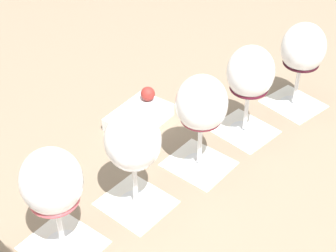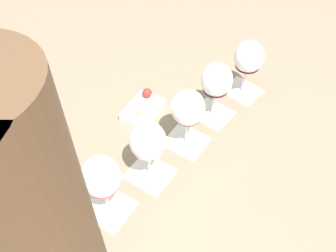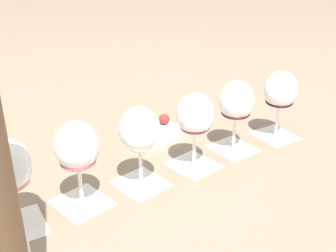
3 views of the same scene
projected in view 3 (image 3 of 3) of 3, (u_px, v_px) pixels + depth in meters
The scene contains 14 objects.
ground_plane at pixel (168, 173), 1.03m from camera, with size 8.00×8.00×0.00m, color #7F6B56.
tasting_card_0 at pixel (18, 226), 0.85m from camera, with size 0.14×0.15×0.00m.
tasting_card_1 at pixel (82, 202), 0.92m from camera, with size 0.15×0.16×0.00m.
tasting_card_2 at pixel (141, 183), 0.99m from camera, with size 0.15×0.15×0.00m.
tasting_card_3 at pixel (194, 165), 1.06m from camera, with size 0.15×0.16×0.00m.
tasting_card_4 at pixel (233, 148), 1.15m from camera, with size 0.15×0.15×0.00m.
tasting_card_5 at pixel (275, 135), 1.22m from camera, with size 0.15×0.15×0.00m.
wine_glass_0 at pixel (7, 169), 0.79m from camera, with size 0.09×0.09×0.19m.
wine_glass_1 at pixel (77, 149), 0.86m from camera, with size 0.09×0.09×0.19m.
wine_glass_2 at pixel (140, 133), 0.93m from camera, with size 0.09×0.09×0.19m.
wine_glass_3 at pixel (195, 117), 1.01m from camera, with size 0.09×0.09×0.19m.
wine_glass_4 at pixel (236, 103), 1.09m from camera, with size 0.09×0.09×0.19m.
wine_glass_5 at pixel (280, 92), 1.16m from camera, with size 0.09×0.09×0.19m.
snack_dish at pixel (156, 133), 1.19m from camera, with size 0.16×0.15×0.06m.
Camera 3 is at (-0.08, -0.88, 0.54)m, focal length 45.00 mm.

